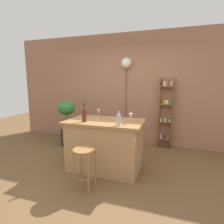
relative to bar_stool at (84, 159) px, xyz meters
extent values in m
plane|color=brown|center=(0.05, 0.43, -0.47)|extent=(12.00, 12.00, 0.00)
cube|color=#9E6B51|center=(0.05, 2.38, 0.93)|extent=(6.40, 0.10, 2.80)
cube|color=tan|center=(0.05, 0.73, -0.03)|extent=(1.26, 0.76, 0.87)
cube|color=#9E7042|center=(0.05, 0.73, 0.42)|extent=(1.37, 0.82, 0.04)
cylinder|color=#997047|center=(-0.12, -0.12, -0.17)|extent=(0.02, 0.02, 0.59)
cylinder|color=#997047|center=(0.12, -0.12, -0.17)|extent=(0.02, 0.02, 0.59)
cylinder|color=#997047|center=(-0.12, 0.12, -0.17)|extent=(0.02, 0.02, 0.59)
cylinder|color=#997047|center=(0.12, 0.12, -0.17)|extent=(0.02, 0.02, 0.59)
torus|color=#997047|center=(0.00, 0.00, -0.27)|extent=(0.26, 0.26, 0.02)
cylinder|color=olive|center=(0.00, 0.00, 0.14)|extent=(0.33, 0.33, 0.03)
cube|color=brown|center=(0.87, 2.24, 0.38)|extent=(0.02, 0.14, 1.70)
cube|color=brown|center=(1.18, 2.24, 0.38)|extent=(0.02, 0.14, 1.70)
cube|color=brown|center=(1.03, 2.24, -0.25)|extent=(0.29, 0.14, 0.02)
cylinder|color=silver|center=(0.94, 2.24, -0.20)|extent=(0.05, 0.05, 0.08)
cylinder|color=brown|center=(1.02, 2.24, -0.20)|extent=(0.05, 0.05, 0.08)
cylinder|color=#AD7A38|center=(1.12, 2.25, -0.20)|extent=(0.05, 0.05, 0.08)
cube|color=brown|center=(1.03, 2.24, 0.17)|extent=(0.29, 0.14, 0.02)
cylinder|color=silver|center=(0.93, 2.24, 0.22)|extent=(0.06, 0.06, 0.08)
cylinder|color=silver|center=(1.02, 2.25, 0.22)|extent=(0.06, 0.06, 0.08)
cylinder|color=gold|center=(1.13, 2.24, 0.22)|extent=(0.06, 0.06, 0.08)
cube|color=brown|center=(1.03, 2.24, 0.60)|extent=(0.29, 0.14, 0.02)
cylinder|color=#994C23|center=(0.92, 2.25, 0.66)|extent=(0.07, 0.07, 0.10)
cylinder|color=gold|center=(1.00, 2.25, 0.66)|extent=(0.07, 0.07, 0.10)
cylinder|color=beige|center=(1.05, 2.24, 0.66)|extent=(0.07, 0.07, 0.10)
cylinder|color=#4C7033|center=(1.13, 2.24, 0.66)|extent=(0.07, 0.07, 0.10)
cube|color=brown|center=(1.03, 2.24, 1.02)|extent=(0.29, 0.14, 0.02)
cylinder|color=brown|center=(0.92, 2.25, 1.09)|extent=(0.06, 0.06, 0.12)
cylinder|color=silver|center=(0.97, 2.24, 1.09)|extent=(0.06, 0.06, 0.12)
cylinder|color=#AD7A38|center=(1.02, 2.24, 1.09)|extent=(0.06, 0.06, 0.12)
cylinder|color=#994C23|center=(1.08, 2.25, 1.09)|extent=(0.06, 0.06, 0.12)
cylinder|color=silver|center=(1.13, 2.25, 1.09)|extent=(0.06, 0.06, 0.12)
cylinder|color=#2D2823|center=(-1.32, 1.62, -0.25)|extent=(0.34, 0.34, 0.44)
cylinder|color=#935B3D|center=(-1.32, 1.62, 0.07)|extent=(0.33, 0.33, 0.20)
cylinder|color=brown|center=(-1.32, 1.62, 0.25)|extent=(0.03, 0.03, 0.16)
ellipsoid|color=#2D7033|center=(-1.32, 1.62, 0.49)|extent=(0.44, 0.39, 0.35)
cylinder|color=#5B2319|center=(-0.26, 0.52, 0.56)|extent=(0.08, 0.08, 0.23)
cylinder|color=#5B2319|center=(-0.26, 0.52, 0.71)|extent=(0.03, 0.03, 0.09)
cylinder|color=black|center=(-0.26, 0.52, 0.76)|extent=(0.03, 0.03, 0.01)
cylinder|color=#B2B2B7|center=(0.39, 0.44, 0.53)|extent=(0.07, 0.07, 0.18)
cylinder|color=#B2B2B7|center=(0.39, 0.44, 0.66)|extent=(0.03, 0.03, 0.07)
cylinder|color=black|center=(0.39, 0.44, 0.70)|extent=(0.03, 0.03, 0.01)
cylinder|color=silver|center=(-0.51, 1.02, 0.45)|extent=(0.06, 0.06, 0.00)
cylinder|color=silver|center=(-0.51, 1.02, 0.49)|extent=(0.01, 0.01, 0.07)
cone|color=silver|center=(-0.51, 1.02, 0.57)|extent=(0.07, 0.07, 0.08)
cylinder|color=silver|center=(0.53, 0.71, 0.45)|extent=(0.06, 0.06, 0.00)
cylinder|color=silver|center=(0.53, 0.71, 0.49)|extent=(0.01, 0.01, 0.07)
cone|color=silver|center=(0.53, 0.71, 0.57)|extent=(0.07, 0.07, 0.08)
cylinder|color=silver|center=(-0.17, 0.96, 0.45)|extent=(0.06, 0.06, 0.00)
cylinder|color=silver|center=(-0.17, 0.96, 0.49)|extent=(0.01, 0.01, 0.07)
cone|color=silver|center=(-0.17, 0.96, 0.57)|extent=(0.07, 0.07, 0.08)
cylinder|color=black|center=(0.04, 2.27, 0.56)|extent=(0.01, 0.01, 2.05)
sphere|color=white|center=(0.04, 2.27, 1.59)|extent=(0.26, 0.26, 0.26)
camera|label=1|loc=(1.23, -2.32, 1.15)|focal=29.74mm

